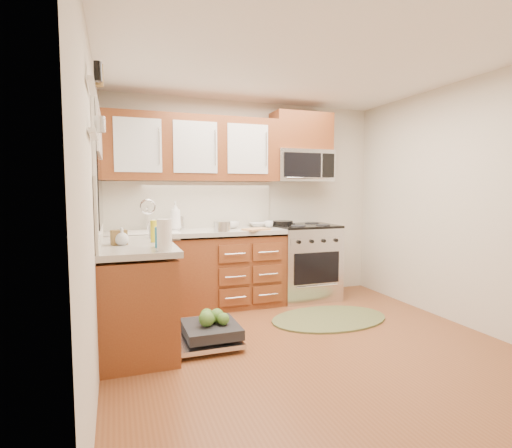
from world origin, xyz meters
name	(u,v)px	position (x,y,z in m)	size (l,w,h in m)	color
floor	(308,345)	(0.00, 0.00, 0.00)	(3.50, 3.50, 0.00)	brown
ceiling	(311,59)	(0.00, 0.00, 2.50)	(3.50, 3.50, 0.00)	white
wall_back	(247,201)	(0.00, 1.75, 1.25)	(3.50, 0.04, 2.50)	beige
wall_front	(483,222)	(0.00, -1.75, 1.25)	(3.50, 0.04, 2.50)	beige
wall_left	(94,210)	(-1.75, 0.00, 1.25)	(0.04, 3.50, 2.50)	beige
wall_right	(463,204)	(1.75, 0.00, 1.25)	(0.04, 3.50, 2.50)	beige
base_cabinet_back	(196,273)	(-0.73, 1.45, 0.42)	(2.05, 0.60, 0.85)	maroon
base_cabinet_left	(136,298)	(-1.45, 0.52, 0.42)	(0.60, 1.25, 0.85)	maroon
countertop_back	(196,232)	(-0.72, 1.44, 0.90)	(2.07, 0.64, 0.05)	#B2ABA3
countertop_left	(136,246)	(-1.44, 0.53, 0.90)	(0.64, 1.27, 0.05)	#B2ABA3
backsplash_back	(191,205)	(-0.73, 1.74, 1.21)	(2.05, 0.02, 0.57)	beige
backsplash_left	(99,212)	(-1.74, 0.52, 1.21)	(0.02, 1.25, 0.57)	beige
upper_cabinets	(193,149)	(-0.73, 1.57, 1.88)	(2.05, 0.35, 0.75)	maroon
cabinet_over_mw	(301,132)	(0.68, 1.57, 2.13)	(0.76, 0.35, 0.47)	maroon
range	(305,261)	(0.68, 1.43, 0.47)	(0.76, 0.64, 0.95)	silver
microwave	(302,166)	(0.68, 1.55, 1.70)	(0.76, 0.38, 0.40)	silver
sink	(150,243)	(-1.25, 1.42, 0.80)	(0.62, 0.50, 0.26)	white
dishwasher	(207,334)	(-0.86, 0.30, 0.10)	(0.70, 0.60, 0.20)	silver
window	(97,171)	(-1.74, 0.50, 1.55)	(0.03, 1.05, 1.05)	white
window_blind	(99,132)	(-1.71, 0.50, 1.88)	(0.02, 0.96, 0.40)	white
shelf_upper	(92,86)	(-1.72, -0.35, 2.05)	(0.04, 0.40, 0.03)	white
shelf_lower	(94,134)	(-1.72, -0.35, 1.75)	(0.04, 0.40, 0.03)	white
rug	(329,318)	(0.54, 0.56, 0.01)	(1.30, 0.84, 0.02)	#616439
skillet	(282,223)	(0.40, 1.52, 0.98)	(0.27, 0.27, 0.05)	black
stock_pot	(222,226)	(-0.47, 1.22, 0.98)	(0.19, 0.19, 0.12)	silver
cutting_board	(256,229)	(-0.06, 1.22, 0.94)	(0.30, 0.19, 0.02)	tan
canister	(180,223)	(-0.88, 1.65, 1.00)	(0.09, 0.09, 0.15)	silver
paper_towel_roll	(164,235)	(-1.25, -0.01, 1.05)	(0.11, 0.11, 0.25)	white
mustard_bottle	(154,231)	(-1.28, 0.54, 1.02)	(0.06, 0.06, 0.20)	yellow
red_bottle	(162,234)	(-1.25, 0.17, 1.04)	(0.06, 0.06, 0.23)	#AC270E
wooden_box	(119,237)	(-1.58, 0.47, 0.99)	(0.13, 0.09, 0.13)	brown
blue_carton	(162,237)	(-1.25, 0.18, 1.01)	(0.11, 0.06, 0.17)	teal
bowl_a	(258,225)	(0.10, 1.60, 0.95)	(0.23, 0.23, 0.06)	#999999
bowl_b	(229,225)	(-0.30, 1.54, 0.96)	(0.26, 0.26, 0.08)	#999999
cup	(269,224)	(0.20, 1.48, 0.97)	(0.11, 0.11, 0.09)	#999999
soap_bottle_a	(175,216)	(-0.95, 1.51, 1.09)	(0.13, 0.13, 0.33)	#999999
soap_bottle_b	(154,229)	(-1.25, 0.87, 1.02)	(0.08, 0.08, 0.18)	#999999
soap_bottle_c	(122,236)	(-1.56, 0.43, 1.00)	(0.12, 0.12, 0.15)	#999999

